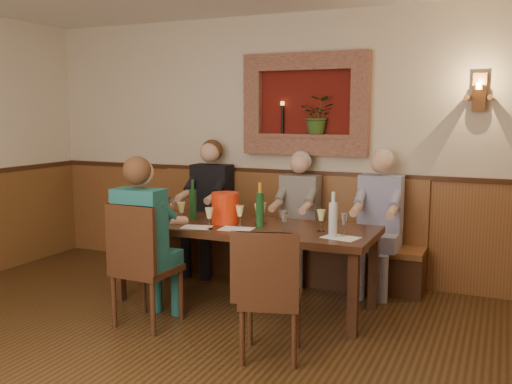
% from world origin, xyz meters
% --- Properties ---
extents(room_shell, '(6.04, 6.04, 2.82)m').
position_xyz_m(room_shell, '(0.00, 0.00, 1.89)').
color(room_shell, beige).
rests_on(room_shell, ground).
extents(wainscoting, '(6.02, 6.02, 1.15)m').
position_xyz_m(wainscoting, '(0.00, -0.00, 0.59)').
color(wainscoting, brown).
rests_on(wainscoting, ground).
extents(wall_niche, '(1.36, 0.30, 1.06)m').
position_xyz_m(wall_niche, '(0.24, 2.94, 1.81)').
color(wall_niche, '#58120C').
rests_on(wall_niche, ground).
extents(wall_sconce, '(0.25, 0.20, 0.35)m').
position_xyz_m(wall_sconce, '(1.90, 2.93, 1.94)').
color(wall_sconce, brown).
rests_on(wall_sconce, ground).
extents(dining_table, '(2.40, 0.90, 0.75)m').
position_xyz_m(dining_table, '(0.00, 1.85, 0.68)').
color(dining_table, '#311B0E').
rests_on(dining_table, ground).
extents(bench, '(3.00, 0.45, 1.11)m').
position_xyz_m(bench, '(0.00, 2.79, 0.33)').
color(bench, '#381E0F').
rests_on(bench, ground).
extents(chair_near_left, '(0.48, 0.48, 1.04)m').
position_xyz_m(chair_near_left, '(-0.53, 1.05, 0.30)').
color(chair_near_left, '#311B0E').
rests_on(chair_near_left, ground).
extents(chair_near_right, '(0.52, 0.52, 0.96)m').
position_xyz_m(chair_near_right, '(0.67, 0.86, 0.28)').
color(chair_near_right, '#311B0E').
rests_on(chair_near_right, ground).
extents(person_bench_left, '(0.44, 0.54, 1.47)m').
position_xyz_m(person_bench_left, '(-0.82, 2.69, 0.61)').
color(person_bench_left, black).
rests_on(person_bench_left, ground).
extents(person_bench_mid, '(0.40, 0.49, 1.37)m').
position_xyz_m(person_bench_mid, '(0.22, 2.69, 0.56)').
color(person_bench_mid, '#5E5756').
rests_on(person_bench_mid, ground).
extents(person_bench_right, '(0.42, 0.51, 1.42)m').
position_xyz_m(person_bench_right, '(1.05, 2.69, 0.59)').
color(person_bench_right, navy).
rests_on(person_bench_right, ground).
extents(person_chair_front, '(0.42, 0.51, 1.42)m').
position_xyz_m(person_chair_front, '(-0.53, 1.07, 0.59)').
color(person_chair_front, '#174750').
rests_on(person_chair_front, ground).
extents(spittoon_bucket, '(0.30, 0.30, 0.29)m').
position_xyz_m(spittoon_bucket, '(-0.19, 1.85, 0.89)').
color(spittoon_bucket, red).
rests_on(spittoon_bucket, dining_table).
extents(wine_bottle_green_a, '(0.09, 0.09, 0.40)m').
position_xyz_m(wine_bottle_green_a, '(0.17, 1.83, 0.91)').
color(wine_bottle_green_a, '#19471E').
rests_on(wine_bottle_green_a, dining_table).
extents(wine_bottle_green_b, '(0.07, 0.07, 0.37)m').
position_xyz_m(wine_bottle_green_b, '(-0.58, 1.93, 0.90)').
color(wine_bottle_green_b, '#19471E').
rests_on(wine_bottle_green_b, dining_table).
extents(water_bottle, '(0.08, 0.08, 0.38)m').
position_xyz_m(water_bottle, '(0.90, 1.63, 0.91)').
color(water_bottle, silver).
rests_on(water_bottle, dining_table).
extents(tasting_sheet_a, '(0.32, 0.28, 0.00)m').
position_xyz_m(tasting_sheet_a, '(-1.00, 1.76, 0.75)').
color(tasting_sheet_a, white).
rests_on(tasting_sheet_a, dining_table).
extents(tasting_sheet_b, '(0.30, 0.23, 0.00)m').
position_xyz_m(tasting_sheet_b, '(0.03, 1.64, 0.75)').
color(tasting_sheet_b, white).
rests_on(tasting_sheet_b, dining_table).
extents(tasting_sheet_c, '(0.32, 0.26, 0.00)m').
position_xyz_m(tasting_sheet_c, '(0.96, 1.67, 0.75)').
color(tasting_sheet_c, white).
rests_on(tasting_sheet_c, dining_table).
extents(tasting_sheet_d, '(0.30, 0.24, 0.00)m').
position_xyz_m(tasting_sheet_d, '(-0.33, 1.57, 0.75)').
color(tasting_sheet_d, white).
rests_on(tasting_sheet_d, dining_table).
extents(wine_glass_0, '(0.08, 0.08, 0.19)m').
position_xyz_m(wine_glass_0, '(-0.98, 1.71, 0.85)').
color(wine_glass_0, '#F2F091').
rests_on(wine_glass_0, dining_table).
extents(wine_glass_1, '(0.08, 0.08, 0.19)m').
position_xyz_m(wine_glass_1, '(-0.83, 1.95, 0.85)').
color(wine_glass_1, white).
rests_on(wine_glass_1, dining_table).
extents(wine_glass_2, '(0.08, 0.08, 0.19)m').
position_xyz_m(wine_glass_2, '(-0.56, 1.69, 0.85)').
color(wine_glass_2, '#F2F091').
rests_on(wine_glass_2, dining_table).
extents(wine_glass_3, '(0.08, 0.08, 0.19)m').
position_xyz_m(wine_glass_3, '(-0.31, 1.89, 0.85)').
color(wine_glass_3, white).
rests_on(wine_glass_3, dining_table).
extents(wine_glass_4, '(0.08, 0.08, 0.19)m').
position_xyz_m(wine_glass_4, '(0.01, 1.74, 0.85)').
color(wine_glass_4, '#F2F091').
rests_on(wine_glass_4, dining_table).
extents(wine_glass_5, '(0.08, 0.08, 0.19)m').
position_xyz_m(wine_glass_5, '(0.13, 1.98, 0.85)').
color(wine_glass_5, '#F2F091').
rests_on(wine_glass_5, dining_table).
extents(wine_glass_6, '(0.08, 0.08, 0.19)m').
position_xyz_m(wine_glass_6, '(0.47, 1.66, 0.85)').
color(wine_glass_6, white).
rests_on(wine_glass_6, dining_table).
extents(wine_glass_7, '(0.08, 0.08, 0.19)m').
position_xyz_m(wine_glass_7, '(0.74, 1.84, 0.85)').
color(wine_glass_7, '#F2F091').
rests_on(wine_glass_7, dining_table).
extents(wine_glass_8, '(0.08, 0.08, 0.19)m').
position_xyz_m(wine_glass_8, '(0.96, 1.75, 0.85)').
color(wine_glass_8, white).
rests_on(wine_glass_8, dining_table).
extents(wine_glass_9, '(0.08, 0.08, 0.19)m').
position_xyz_m(wine_glass_9, '(-0.19, 1.54, 0.85)').
color(wine_glass_9, '#F2F091').
rests_on(wine_glass_9, dining_table).
extents(wine_glass_10, '(0.08, 0.08, 0.19)m').
position_xyz_m(wine_glass_10, '(-0.79, 1.66, 0.85)').
color(wine_glass_10, '#F2F091').
rests_on(wine_glass_10, dining_table).
extents(wine_glass_11, '(0.08, 0.08, 0.19)m').
position_xyz_m(wine_glass_11, '(0.11, 1.92, 0.85)').
color(wine_glass_11, '#F2F091').
rests_on(wine_glass_11, dining_table).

